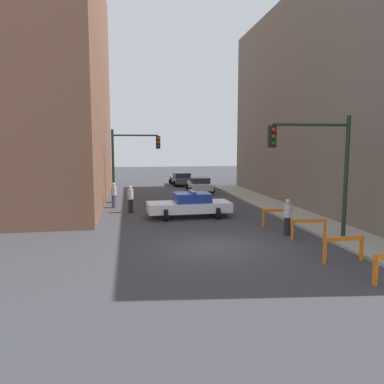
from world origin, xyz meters
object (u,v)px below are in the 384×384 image
object	(u,v)px
traffic_light_near	(322,158)
pedestrian_sidewalk	(287,216)
barrier_corner	(277,214)
parked_car_near	(200,185)
pedestrian_corner	(114,195)
barrier_back	(309,226)
pedestrian_crossing	(130,199)
parked_car_mid	(181,179)
barrier_mid	(344,245)
traffic_light_far	(129,155)
police_car	(190,205)

from	to	relation	value
traffic_light_near	pedestrian_sidewalk	distance (m)	3.03
pedestrian_sidewalk	barrier_corner	bearing A→B (deg)	127.17
parked_car_near	traffic_light_near	bearing A→B (deg)	-80.62
pedestrian_corner	barrier_back	size ratio (longest dim) A/B	1.04
pedestrian_crossing	barrier_corner	xyz separation A→B (m)	(7.25, -5.29, -0.24)
traffic_light_near	parked_car_mid	xyz separation A→B (m)	(-2.66, 23.54, -2.86)
barrier_corner	barrier_back	bearing A→B (deg)	-83.66
parked_car_mid	pedestrian_crossing	bearing A→B (deg)	-111.02
barrier_mid	traffic_light_far	bearing A→B (deg)	115.39
barrier_back	barrier_mid	bearing A→B (deg)	-95.48
traffic_light_far	pedestrian_crossing	size ratio (longest dim) A/B	3.13
police_car	barrier_back	xyz separation A→B (m)	(4.25, -5.97, -0.11)
police_car	barrier_back	bearing A→B (deg)	-146.62
pedestrian_corner	pedestrian_sidewalk	distance (m)	12.18
police_car	traffic_light_far	bearing A→B (deg)	26.11
pedestrian_corner	barrier_corner	bearing A→B (deg)	147.95
parked_car_near	parked_car_mid	xyz separation A→B (m)	(-0.77, 6.04, 0.00)
parked_car_near	barrier_back	size ratio (longest dim) A/B	2.75
parked_car_near	barrier_corner	distance (m)	14.69
traffic_light_far	barrier_corner	size ratio (longest dim) A/B	3.25
parked_car_mid	barrier_mid	distance (m)	26.69
parked_car_near	barrier_back	world-z (taller)	parked_car_near
parked_car_near	pedestrian_crossing	bearing A→B (deg)	-119.87
parked_car_near	police_car	bearing A→B (deg)	-100.43
parked_car_mid	pedestrian_corner	world-z (taller)	pedestrian_corner
pedestrian_sidewalk	barrier_mid	xyz separation A→B (m)	(0.26, -4.13, -0.24)
police_car	pedestrian_corner	size ratio (longest dim) A/B	2.87
pedestrian_corner	barrier_back	distance (m)	13.29
police_car	barrier_mid	bearing A→B (deg)	-158.64
parked_car_mid	barrier_mid	xyz separation A→B (m)	(1.94, -26.62, -0.06)
traffic_light_far	police_car	xyz separation A→B (m)	(3.36, -6.28, -2.67)
pedestrian_corner	barrier_corner	world-z (taller)	pedestrian_corner
traffic_light_near	barrier_corner	xyz separation A→B (m)	(-0.73, 2.86, -2.91)
barrier_mid	pedestrian_corner	bearing A→B (deg)	122.14
barrier_back	pedestrian_crossing	bearing A→B (deg)	133.13
parked_car_near	pedestrian_corner	xyz separation A→B (m)	(-7.16, -7.33, 0.19)
traffic_light_far	pedestrian_sidewalk	world-z (taller)	traffic_light_far
parked_car_mid	pedestrian_corner	size ratio (longest dim) A/B	2.63
pedestrian_crossing	traffic_light_near	bearing A→B (deg)	146.97
pedestrian_crossing	pedestrian_corner	world-z (taller)	same
traffic_light_far	pedestrian_corner	xyz separation A→B (m)	(-1.02, -2.15, -2.54)
pedestrian_crossing	pedestrian_corner	distance (m)	2.29
parked_car_mid	barrier_mid	world-z (taller)	parked_car_mid
parked_car_near	pedestrian_crossing	world-z (taller)	pedestrian_crossing
pedestrian_corner	barrier_mid	xyz separation A→B (m)	(8.33, -13.25, -0.24)
parked_car_near	pedestrian_crossing	distance (m)	11.17
barrier_corner	police_car	bearing A→B (deg)	141.06
barrier_back	barrier_corner	bearing A→B (deg)	96.34
pedestrian_corner	barrier_corner	distance (m)	11.08
pedestrian_crossing	barrier_mid	world-z (taller)	pedestrian_crossing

